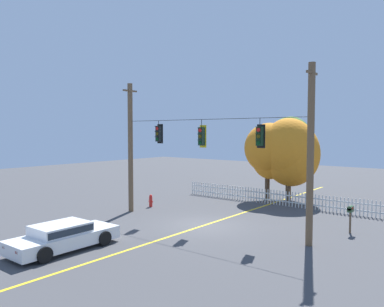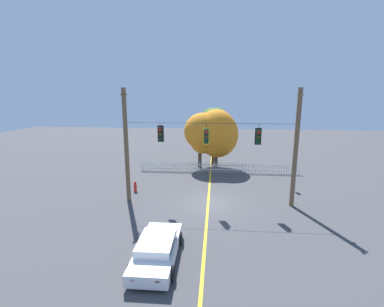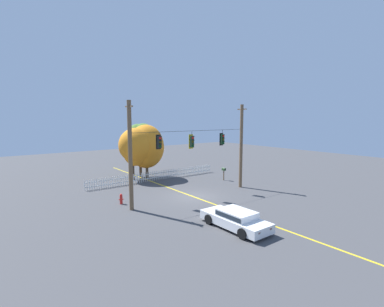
{
  "view_description": "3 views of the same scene",
  "coord_description": "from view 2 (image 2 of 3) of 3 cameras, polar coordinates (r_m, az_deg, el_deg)",
  "views": [
    {
      "loc": [
        11.96,
        -16.09,
        5.02
      ],
      "look_at": [
        -0.61,
        -0.29,
        3.86
      ],
      "focal_mm": 35.39,
      "sensor_mm": 36.0,
      "label": 1
    },
    {
      "loc": [
        0.48,
        -18.75,
        7.8
      ],
      "look_at": [
        -1.15,
        -0.07,
        3.6
      ],
      "focal_mm": 26.25,
      "sensor_mm": 36.0,
      "label": 2
    },
    {
      "loc": [
        -14.5,
        -19.0,
        6.78
      ],
      "look_at": [
        -0.2,
        -0.04,
        3.78
      ],
      "focal_mm": 26.7,
      "sensor_mm": 36.0,
      "label": 3
    }
  ],
  "objects": [
    {
      "name": "roadside_mailbox",
      "position": [
        23.78,
        19.72,
        -4.44
      ],
      "size": [
        0.25,
        0.44,
        1.38
      ],
      "color": "brown",
      "rests_on": "ground"
    },
    {
      "name": "traffic_signal_northbound_primary",
      "position": [
        19.35,
        -6.45,
        3.98
      ],
      "size": [
        0.43,
        0.38,
        1.33
      ],
      "color": "black"
    },
    {
      "name": "autumn_maple_mid",
      "position": [
        29.11,
        4.36,
        5.03
      ],
      "size": [
        3.7,
        3.24,
        6.14
      ],
      "color": "brown",
      "rests_on": "ground"
    },
    {
      "name": "parked_car",
      "position": [
        13.92,
        -7.14,
        -18.57
      ],
      "size": [
        2.0,
        4.65,
        1.15
      ],
      "color": "white",
      "rests_on": "ground"
    },
    {
      "name": "traffic_signal_westbound_side",
      "position": [
        19.01,
        2.91,
        3.49
      ],
      "size": [
        0.43,
        0.38,
        1.5
      ],
      "color": "black"
    },
    {
      "name": "autumn_oak_far_east",
      "position": [
        28.6,
        5.09,
        4.21
      ],
      "size": [
        4.22,
        3.79,
        6.01
      ],
      "color": "brown",
      "rests_on": "ground"
    },
    {
      "name": "white_picket_fence",
      "position": [
        27.4,
        5.34,
        -2.85
      ],
      "size": [
        15.31,
        0.06,
        1.02
      ],
      "color": "silver",
      "rests_on": "ground"
    },
    {
      "name": "signal_support_span",
      "position": [
        19.12,
        3.45,
        1.35
      ],
      "size": [
        11.84,
        1.1,
        8.01
      ],
      "color": "brown",
      "rests_on": "ground"
    },
    {
      "name": "fire_hydrant",
      "position": [
        22.73,
        -11.45,
        -6.6
      ],
      "size": [
        0.38,
        0.22,
        0.83
      ],
      "color": "red",
      "rests_on": "ground"
    },
    {
      "name": "lane_centerline_stripe",
      "position": [
        20.31,
        3.3,
        -9.96
      ],
      "size": [
        0.16,
        36.0,
        0.01
      ],
      "primitive_type": "cube",
      "color": "gold",
      "rests_on": "ground"
    },
    {
      "name": "traffic_signal_northbound_secondary",
      "position": [
        19.2,
        13.34,
        3.36
      ],
      "size": [
        0.43,
        0.38,
        1.43
      ],
      "color": "black"
    },
    {
      "name": "autumn_maple_near_fence",
      "position": [
        28.29,
        2.24,
        4.06
      ],
      "size": [
        3.77,
        3.34,
        5.68
      ],
      "color": "#473828",
      "rests_on": "ground"
    },
    {
      "name": "ground",
      "position": [
        20.31,
        3.3,
        -9.97
      ],
      "size": [
        80.0,
        80.0,
        0.0
      ],
      "primitive_type": "plane",
      "color": "#424244"
    }
  ]
}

